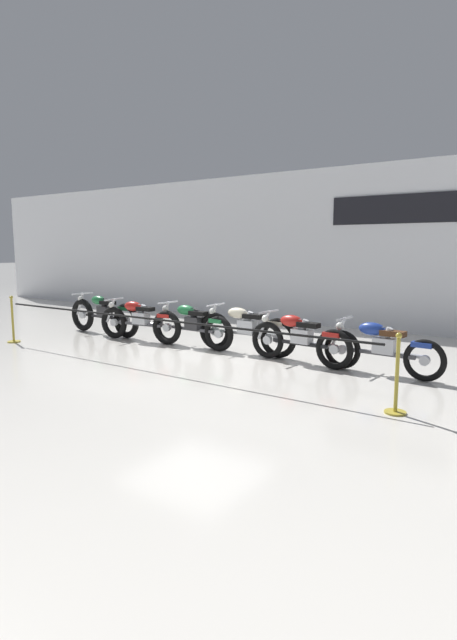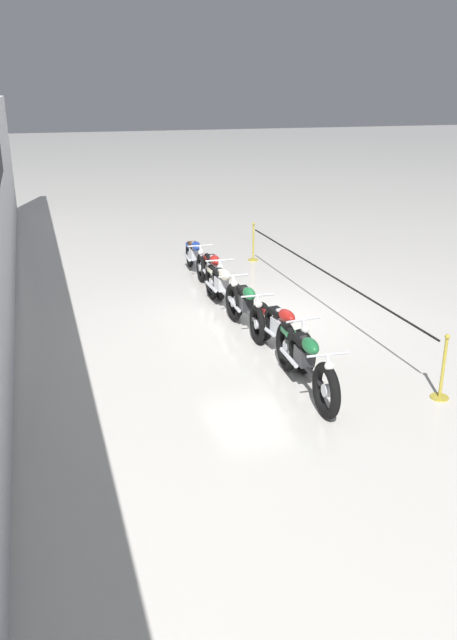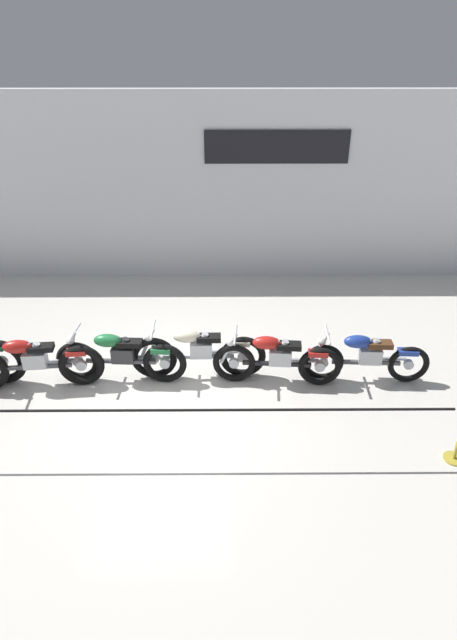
% 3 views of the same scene
% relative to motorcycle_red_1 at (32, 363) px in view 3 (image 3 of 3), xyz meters
% --- Properties ---
extents(ground_plane, '(120.00, 120.00, 0.00)m').
position_rel_motorcycle_red_1_xyz_m(ground_plane, '(2.02, -0.47, -0.46)').
color(ground_plane, silver).
extents(back_wall, '(28.00, 0.29, 4.20)m').
position_rel_motorcycle_red_1_xyz_m(back_wall, '(2.02, 4.65, 1.64)').
color(back_wall, white).
rests_on(back_wall, ground).
extents(motorcycle_red_1, '(2.28, 0.62, 0.95)m').
position_rel_motorcycle_red_1_xyz_m(motorcycle_red_1, '(0.00, 0.00, 0.00)').
color(motorcycle_red_1, black).
rests_on(motorcycle_red_1, ground).
extents(motorcycle_green_2, '(2.20, 0.62, 0.94)m').
position_rel_motorcycle_red_1_xyz_m(motorcycle_green_2, '(1.40, 0.17, 0.00)').
color(motorcycle_green_2, black).
rests_on(motorcycle_green_2, ground).
extents(motorcycle_cream_3, '(2.28, 0.62, 0.97)m').
position_rel_motorcycle_red_1_xyz_m(motorcycle_cream_3, '(2.68, 0.27, 0.02)').
color(motorcycle_cream_3, black).
rests_on(motorcycle_cream_3, ground).
extents(motorcycle_red_4, '(2.13, 0.62, 0.94)m').
position_rel_motorcycle_red_1_xyz_m(motorcycle_red_4, '(3.98, 0.09, 0.00)').
color(motorcycle_red_4, black).
rests_on(motorcycle_red_4, ground).
extents(motorcycle_blue_5, '(2.10, 0.62, 0.92)m').
position_rel_motorcycle_red_1_xyz_m(motorcycle_blue_5, '(5.48, 0.15, -0.00)').
color(motorcycle_blue_5, black).
rests_on(motorcycle_blue_5, ground).
extents(stanchion_far_left, '(8.51, 0.28, 1.05)m').
position_rel_motorcycle_red_1_xyz_m(stanchion_far_left, '(0.68, -1.71, 0.25)').
color(stanchion_far_left, gold).
rests_on(stanchion_far_left, ground).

